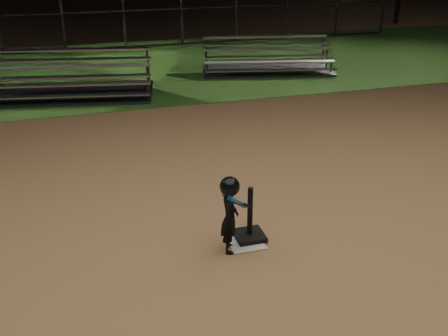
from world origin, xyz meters
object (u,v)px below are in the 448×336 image
(batting_tee, at_px, (250,229))
(child_batter, at_px, (230,212))
(bleacher_left, at_px, (66,87))
(bleacher_right, at_px, (267,64))
(home_plate, at_px, (246,243))

(batting_tee, xyz_separation_m, child_batter, (-0.33, -0.18, 0.40))
(bleacher_left, bearing_deg, bleacher_right, 20.20)
(home_plate, bearing_deg, batting_tee, 47.27)
(batting_tee, bearing_deg, child_batter, -151.56)
(bleacher_left, bearing_deg, batting_tee, -63.21)
(batting_tee, relative_size, bleacher_right, 0.19)
(bleacher_left, bearing_deg, home_plate, -63.97)
(home_plate, relative_size, bleacher_left, 0.10)
(batting_tee, distance_m, bleacher_left, 7.87)
(batting_tee, height_order, child_batter, child_batter)
(child_batter, xyz_separation_m, bleacher_right, (3.80, 8.68, -0.37))
(home_plate, height_order, bleacher_right, bleacher_right)
(home_plate, xyz_separation_m, child_batter, (-0.25, -0.09, 0.54))
(child_batter, bearing_deg, batting_tee, -44.30)
(batting_tee, bearing_deg, bleacher_right, 67.82)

